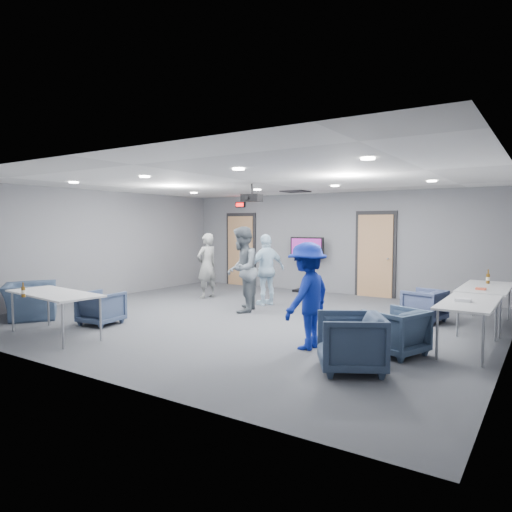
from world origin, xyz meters
The scene contains 29 objects.
floor centered at (0.00, 0.00, 0.00)m, with size 9.00×9.00×0.00m, color #3B3D44.
ceiling centered at (0.00, 0.00, 2.70)m, with size 9.00×9.00×0.00m, color silver.
wall_back centered at (0.00, 4.00, 1.35)m, with size 9.00×0.02×2.70m, color slate.
wall_front centered at (0.00, -4.00, 1.35)m, with size 9.00×0.02×2.70m, color slate.
wall_left centered at (-4.50, 0.00, 1.35)m, with size 0.02×8.00×2.70m, color slate.
wall_right centered at (4.50, 0.00, 1.35)m, with size 0.02×8.00×2.70m, color slate.
door_left centered at (-3.00, 3.95, 1.07)m, with size 1.06×0.17×2.24m.
door_right centered at (1.20, 3.95, 1.07)m, with size 1.06×0.17×2.24m.
exit_sign centered at (-3.00, 3.93, 2.45)m, with size 0.32×0.08×0.16m.
hvac_diffuser centered at (-0.50, 2.80, 2.69)m, with size 0.60×0.60×0.03m, color black.
downlights centered at (0.00, 0.00, 2.68)m, with size 6.18×3.78×0.02m.
person_a centered at (-2.29, 1.45, 0.82)m, with size 0.60×0.39×1.63m, color gray.
person_b centered at (-0.50, 0.43, 0.91)m, with size 0.88×0.69×1.81m, color slate.
person_c centered at (-0.50, 1.43, 0.82)m, with size 0.96×0.40×1.64m, color #BFDFF6.
person_d centered at (1.95, -1.38, 0.80)m, with size 1.03×0.59×1.59m, color navy.
chair_right_a centered at (2.98, 1.52, 0.31)m, with size 0.67×0.69×0.63m, color #3B4566.
chair_right_b centered at (3.16, -0.98, 0.33)m, with size 0.71×0.73×0.66m, color #3A4C64.
chair_right_c centered at (2.90, -2.04, 0.37)m, with size 0.79×0.81×0.74m, color #334259.
chair_front_a centered at (-1.99, -2.00, 0.31)m, with size 0.67×0.68×0.62m, color #3B4966.
chair_front_b centered at (-3.65, -2.40, 0.35)m, with size 1.06×0.93×0.69m, color #35455C.
table_right_a centered at (4.00, 1.74, 0.69)m, with size 0.80×1.91×0.73m.
table_right_b centered at (4.00, -0.16, 0.68)m, with size 0.73×1.74×0.73m.
table_front_left centered at (-1.90, -3.00, 0.69)m, with size 1.96×0.99×0.73m.
bottle_front centered at (-1.86, -3.54, 0.82)m, with size 0.06×0.06×0.23m.
bottle_right centered at (3.98, 2.19, 0.83)m, with size 0.07×0.07×0.27m.
snack_box centered at (3.98, 1.22, 0.75)m, with size 0.16×0.11×0.04m, color #C94B32.
wrapper centered at (3.92, -0.25, 0.75)m, with size 0.22×0.15×0.05m, color silver.
tv_stand centered at (-0.65, 3.75, 0.85)m, with size 0.98×0.47×1.51m.
projector centered at (-0.22, 0.39, 2.40)m, with size 0.42×0.39×0.36m.
Camera 1 is at (5.00, -7.44, 1.86)m, focal length 32.00 mm.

